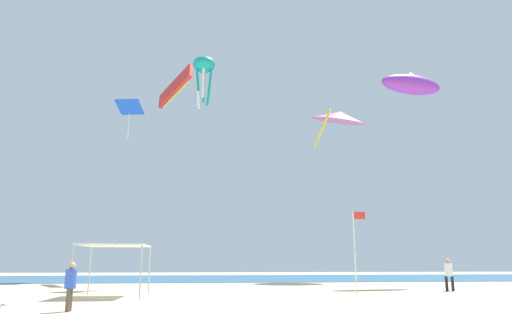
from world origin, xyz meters
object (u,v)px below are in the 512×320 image
kite_octopus_teal (204,67)px  kite_delta_pink (339,116)px  kite_parafoil_red (175,87)px  person_near_tent (71,282)px  person_leftmost (449,272)px  kite_diamond_blue (130,109)px  banner_flag (356,245)px  kite_inflatable_purple (411,85)px  canopy_tent (115,247)px

kite_octopus_teal → kite_delta_pink: bearing=-179.2°
kite_parafoil_red → kite_delta_pink: bearing=-129.1°
person_near_tent → person_leftmost: person_leftmost is taller
kite_diamond_blue → person_near_tent: bearing=106.2°
person_near_tent → banner_flag: banner_flag is taller
kite_diamond_blue → kite_inflatable_purple: kite_diamond_blue is taller
canopy_tent → kite_inflatable_purple: 25.56m
person_near_tent → kite_parafoil_red: size_ratio=0.34×
kite_diamond_blue → person_leftmost: bearing=149.1°
person_leftmost → banner_flag: (-6.46, -3.77, 1.30)m
kite_diamond_blue → kite_octopus_teal: bearing=135.0°
kite_parafoil_red → kite_delta_pink: 15.31m
person_near_tent → kite_inflatable_purple: (20.02, 16.20, 14.14)m
canopy_tent → banner_flag: banner_flag is taller
banner_flag → kite_octopus_teal: (-7.39, 11.71, 13.68)m
person_leftmost → banner_flag: size_ratio=0.45×
person_near_tent → kite_octopus_teal: size_ratio=0.39×
kite_parafoil_red → kite_octopus_teal: (2.63, -7.39, -1.18)m
banner_flag → person_leftmost: bearing=30.3°
canopy_tent → kite_parafoil_red: kite_parafoil_red is taller
kite_diamond_blue → kite_octopus_teal: 12.15m
person_leftmost → canopy_tent: bearing=-155.8°
person_leftmost → kite_octopus_teal: size_ratio=0.44×
canopy_tent → kite_parafoil_red: bearing=86.2°
person_leftmost → banner_flag: 7.59m
person_near_tent → kite_delta_pink: kite_delta_pink is taller
canopy_tent → kite_delta_pink: size_ratio=0.48×
kite_octopus_teal → canopy_tent: bearing=41.3°
kite_parafoil_red → person_near_tent: bearing=139.5°
canopy_tent → person_near_tent: bearing=-91.2°
kite_parafoil_red → kite_inflatable_purple: 20.44m
kite_delta_pink → kite_inflatable_purple: 8.34m
person_near_tent → kite_octopus_teal: 22.91m
banner_flag → kite_octopus_teal: 19.46m
person_leftmost → banner_flag: bearing=-133.0°
kite_octopus_teal → kite_delta_pink: size_ratio=0.59×
person_leftmost → kite_delta_pink: kite_delta_pink is taller
person_leftmost → kite_parafoil_red: bearing=153.8°
kite_parafoil_red → kite_octopus_teal: bearing=162.3°
kite_diamond_blue → kite_parafoil_red: bearing=159.8°
kite_octopus_teal → kite_diamond_blue: bearing=-82.9°
banner_flag → kite_octopus_teal: bearing=122.3°
person_near_tent → kite_octopus_teal: (3.95, 16.79, 15.08)m
person_leftmost → kite_parafoil_red: size_ratio=0.38×
canopy_tent → kite_octopus_teal: size_ratio=0.82×
person_near_tent → banner_flag: (11.34, 5.08, 1.41)m
person_near_tent → kite_diamond_blue: bearing=-174.8°
canopy_tent → kite_parafoil_red: size_ratio=0.70×
banner_flag → kite_octopus_teal: kite_octopus_teal is taller
canopy_tent → person_near_tent: size_ratio=2.08×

